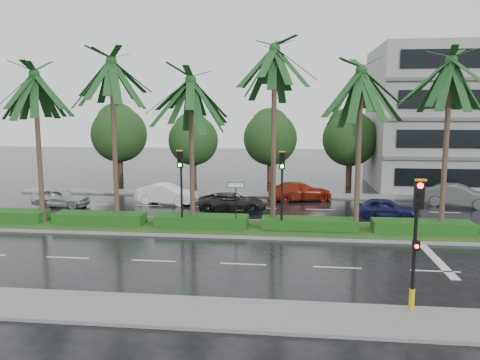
# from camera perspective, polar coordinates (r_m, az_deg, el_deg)

# --- Properties ---
(ground) EXTENTS (120.00, 120.00, 0.00)m
(ground) POSITION_cam_1_polar(r_m,az_deg,el_deg) (25.33, 1.62, -6.65)
(ground) COLOR black
(ground) RESTS_ON ground
(near_sidewalk) EXTENTS (40.00, 2.40, 0.12)m
(near_sidewalk) POSITION_cam_1_polar(r_m,az_deg,el_deg) (15.73, -1.70, -15.99)
(near_sidewalk) COLOR slate
(near_sidewalk) RESTS_ON ground
(far_sidewalk) EXTENTS (40.00, 2.00, 0.12)m
(far_sidewalk) POSITION_cam_1_polar(r_m,az_deg,el_deg) (37.01, 3.21, -1.80)
(far_sidewalk) COLOR slate
(far_sidewalk) RESTS_ON ground
(median) EXTENTS (36.00, 4.00, 0.15)m
(median) POSITION_cam_1_polar(r_m,az_deg,el_deg) (26.27, 1.81, -5.93)
(median) COLOR gray
(median) RESTS_ON ground
(hedge) EXTENTS (35.20, 1.40, 0.60)m
(hedge) POSITION_cam_1_polar(r_m,az_deg,el_deg) (26.19, 1.81, -5.14)
(hedge) COLOR #174012
(hedge) RESTS_ON median
(lane_markings) EXTENTS (34.00, 13.06, 0.01)m
(lane_markings) POSITION_cam_1_polar(r_m,az_deg,el_deg) (24.85, 8.58, -7.02)
(lane_markings) COLOR silver
(lane_markings) RESTS_ON ground
(palm_row) EXTENTS (26.30, 4.20, 10.53)m
(palm_row) POSITION_cam_1_polar(r_m,az_deg,el_deg) (25.68, -0.95, 12.28)
(palm_row) COLOR #463428
(palm_row) RESTS_ON median
(signal_near) EXTENTS (0.34, 0.45, 4.36)m
(signal_near) POSITION_cam_1_polar(r_m,az_deg,el_deg) (16.01, 20.64, -6.80)
(signal_near) COLOR black
(signal_near) RESTS_ON near_sidewalk
(signal_median_left) EXTENTS (0.34, 0.42, 4.36)m
(signal_median_left) POSITION_cam_1_polar(r_m,az_deg,el_deg) (25.66, -7.23, 0.31)
(signal_median_left) COLOR black
(signal_median_left) RESTS_ON median
(signal_median_right) EXTENTS (0.34, 0.42, 4.36)m
(signal_median_right) POSITION_cam_1_polar(r_m,az_deg,el_deg) (24.94, 5.14, 0.12)
(signal_median_right) COLOR black
(signal_median_right) RESTS_ON median
(street_sign) EXTENTS (0.95, 0.09, 2.60)m
(street_sign) POSITION_cam_1_polar(r_m,az_deg,el_deg) (25.44, -0.51, -1.68)
(street_sign) COLOR black
(street_sign) RESTS_ON median
(bg_trees) EXTENTS (33.23, 5.35, 7.73)m
(bg_trees) POSITION_cam_1_polar(r_m,az_deg,el_deg) (42.04, 4.58, 5.65)
(bg_trees) COLOR #362218
(bg_trees) RESTS_ON ground
(building) EXTENTS (16.00, 10.00, 12.00)m
(building) POSITION_cam_1_polar(r_m,az_deg,el_deg) (44.94, 26.12, 6.77)
(building) COLOR gray
(building) RESTS_ON ground
(car_silver) EXTENTS (1.88, 4.03, 1.34)m
(car_silver) POSITION_cam_1_polar(r_m,az_deg,el_deg) (34.76, -20.98, -1.98)
(car_silver) COLOR #AFB4B8
(car_silver) RESTS_ON ground
(car_white) EXTENTS (2.24, 4.58, 1.44)m
(car_white) POSITION_cam_1_polar(r_m,az_deg,el_deg) (33.88, -8.93, -1.69)
(car_white) COLOR white
(car_white) RESTS_ON ground
(car_darkgrey) EXTENTS (2.56, 4.72, 1.26)m
(car_darkgrey) POSITION_cam_1_polar(r_m,az_deg,el_deg) (30.93, -0.92, -2.71)
(car_darkgrey) COLOR black
(car_darkgrey) RESTS_ON ground
(car_red) EXTENTS (3.17, 5.09, 1.38)m
(car_red) POSITION_cam_1_polar(r_m,az_deg,el_deg) (35.08, 7.35, -1.37)
(car_red) COLOR maroon
(car_red) RESTS_ON ground
(car_blue) EXTENTS (1.88, 3.80, 1.24)m
(car_blue) POSITION_cam_1_polar(r_m,az_deg,el_deg) (30.42, 17.31, -3.29)
(car_blue) COLOR #1A1C4F
(car_blue) RESTS_ON ground
(car_grey) EXTENTS (3.23, 4.92, 1.53)m
(car_grey) POSITION_cam_1_polar(r_m,az_deg,el_deg) (35.96, 25.04, -1.73)
(car_grey) COLOR slate
(car_grey) RESTS_ON ground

